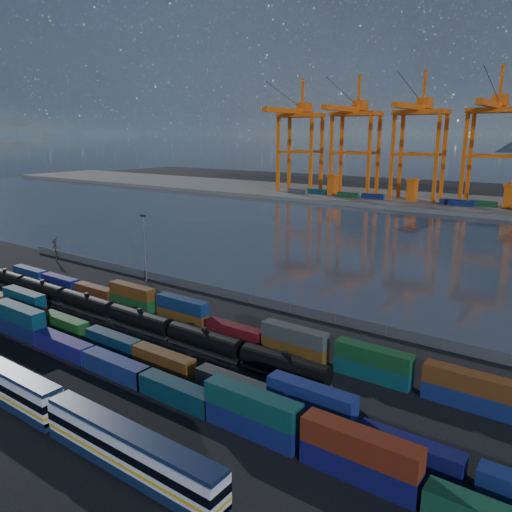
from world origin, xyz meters
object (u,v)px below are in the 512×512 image
Objects in this scene: bare_tree at (55,249)px; passenger_train at (1,382)px; gantry_cranes at (456,122)px; tanker_string at (87,304)px.

passenger_train is at bearing -37.68° from bare_tree.
gantry_cranes is at bearing 71.75° from bare_tree.
passenger_train is 0.38× the size of gantry_cranes.
passenger_train is 32.77m from tanker_string.
tanker_string is at bearing -94.23° from gantry_cranes.
bare_tree is at bearing 154.05° from tanker_string.
tanker_string is 15.06× the size of bare_tree.
bare_tree reaches higher than tanker_string.
gantry_cranes reaches higher than bare_tree.
gantry_cranes is (58.75, 178.17, 37.01)m from bare_tree.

